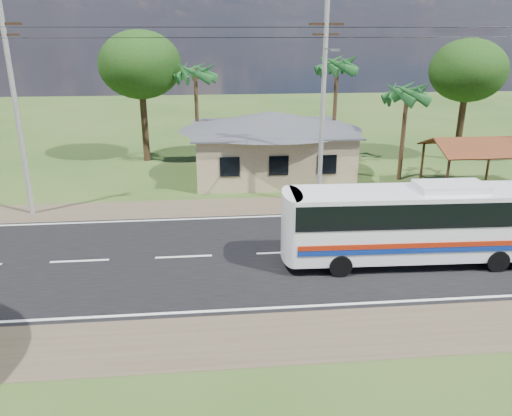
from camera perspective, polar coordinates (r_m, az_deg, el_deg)
The scene contains 13 objects.
ground at distance 22.66m, azimuth 3.22°, elevation -5.15°, with size 120.00×120.00×0.00m, color #294719.
road at distance 22.65m, azimuth 3.22°, elevation -5.13°, with size 120.00×16.00×0.03m.
house at distance 34.28m, azimuth 1.70°, elevation 8.09°, with size 12.40×10.00×5.00m.
waiting_shed at distance 33.77m, azimuth 23.50°, elevation 6.45°, with size 5.20×4.48×3.35m.
concrete_barrier at distance 31.40m, azimuth 23.80°, elevation 1.18°, with size 7.00×0.30×0.90m, color #9E9E99.
utility_poles at distance 27.71m, azimuth 6.98°, elevation 11.77°, with size 32.80×2.22×11.00m.
palm_near at distance 34.03m, azimuth 16.89°, elevation 12.42°, with size 2.80×2.80×6.70m.
palm_mid at distance 37.07m, azimuth 9.25°, elevation 15.77°, with size 2.80×2.80×8.20m.
palm_far at distance 36.44m, azimuth -6.96°, elevation 15.05°, with size 2.80×2.80×7.70m.
tree_behind_house at distance 38.69m, azimuth -13.09°, elevation 15.61°, with size 6.00×6.00×9.61m.
tree_behind_shed at distance 41.21m, azimuth 23.05°, elevation 14.21°, with size 5.60×5.60×9.02m.
coach_bus at distance 22.18m, azimuth 18.75°, elevation -1.12°, with size 11.46×2.75×3.54m.
motorcycle at distance 32.81m, azimuth 20.97°, elevation 2.39°, with size 0.66×1.90×1.00m, color black.
Camera 1 is at (-3.26, -20.33, 9.47)m, focal length 35.00 mm.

